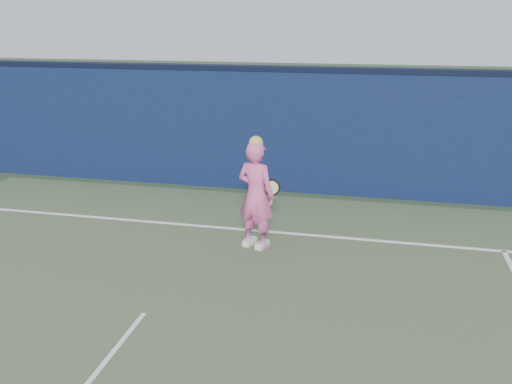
# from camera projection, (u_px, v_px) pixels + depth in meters

# --- Properties ---
(ground) EXTENTS (80.00, 80.00, 0.00)m
(ground) POSITION_uv_depth(u_px,v_px,m) (107.00, 361.00, 5.86)
(ground) COLOR #2F492D
(ground) RESTS_ON ground
(backstop_wall) EXTENTS (24.00, 0.40, 2.50)m
(backstop_wall) POSITION_uv_depth(u_px,v_px,m) (246.00, 130.00, 11.51)
(backstop_wall) COLOR #0B1533
(backstop_wall) RESTS_ON ground
(wall_cap) EXTENTS (24.00, 0.42, 0.10)m
(wall_cap) POSITION_uv_depth(u_px,v_px,m) (246.00, 68.00, 11.11)
(wall_cap) COLOR black
(wall_cap) RESTS_ON backstop_wall
(player) EXTENTS (0.74, 0.60, 1.82)m
(player) POSITION_uv_depth(u_px,v_px,m) (256.00, 195.00, 8.53)
(player) COLOR #E75A9E
(player) RESTS_ON ground
(racket) EXTENTS (0.52, 0.14, 0.28)m
(racket) POSITION_uv_depth(u_px,v_px,m) (270.00, 188.00, 8.91)
(racket) COLOR black
(racket) RESTS_ON ground
(court_lines) EXTENTS (11.00, 12.04, 0.01)m
(court_lines) POSITION_uv_depth(u_px,v_px,m) (91.00, 379.00, 5.55)
(court_lines) COLOR white
(court_lines) RESTS_ON court_surface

